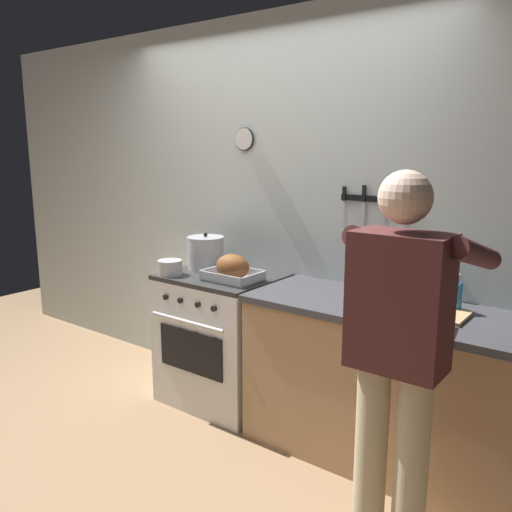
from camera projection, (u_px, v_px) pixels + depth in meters
The scene contains 12 objects.
ground_plane at pixel (135, 478), 2.86m from camera, with size 8.00×8.00×0.00m, color #937251.
wall_back at pixel (280, 212), 3.65m from camera, with size 6.00×0.13×2.60m.
counter_block at pixel (426, 395), 2.83m from camera, with size 2.03×0.65×0.90m.
stove at pixel (222, 338), 3.67m from camera, with size 0.76×0.67×0.90m.
person_cook at pixel (399, 345), 2.17m from camera, with size 0.51×0.63×1.66m.
roasting_pan at pixel (233, 269), 3.40m from camera, with size 0.35×0.26×0.17m.
stock_pot at pixel (206, 253), 3.71m from camera, with size 0.26×0.26×0.26m.
saucepan at pixel (170, 268), 3.56m from camera, with size 0.16×0.16×0.10m.
cutting_board at pixel (430, 313), 2.73m from camera, with size 0.36×0.24×0.02m, color tan.
bottle_hot_sauce at pixel (375, 285), 3.03m from camera, with size 0.05×0.05×0.16m.
bottle_olive_oil at pixel (436, 285), 2.85m from camera, with size 0.07×0.07×0.28m.
bottle_dish_soap at pixel (455, 296), 2.77m from camera, with size 0.07×0.07×0.20m.
Camera 1 is at (2.06, -1.65, 1.75)m, focal length 37.44 mm.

